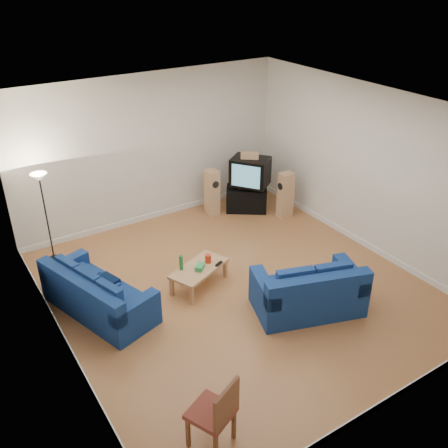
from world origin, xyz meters
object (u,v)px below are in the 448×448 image
coffee_table (199,270)px  tv_stand (246,199)px  television (250,172)px  sofa_three_seat (97,297)px  sofa_loveseat (309,294)px

coffee_table → tv_stand: bearing=39.8°
television → tv_stand: bearing=-178.7°
sofa_three_seat → sofa_loveseat: 3.47m
sofa_loveseat → coffee_table: 1.96m
coffee_table → tv_stand: (2.44, 2.04, -0.06)m
sofa_three_seat → sofa_loveseat: sofa_loveseat is taller
coffee_table → tv_stand: tv_stand is taller
tv_stand → television: 0.69m
sofa_three_seat → television: 4.64m
tv_stand → television: bearing=-17.5°
tv_stand → sofa_loveseat: bearing=-74.1°
coffee_table → television: 3.24m
sofa_loveseat → tv_stand: 3.82m
tv_stand → sofa_three_seat: bearing=-121.9°
television → sofa_loveseat: bearing=-56.3°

